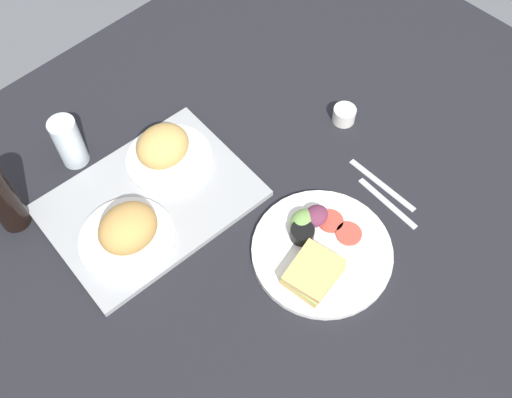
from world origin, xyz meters
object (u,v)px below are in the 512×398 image
at_px(bread_plate_far, 165,150).
at_px(knife, 382,185).
at_px(soda_bottle, 2,199).
at_px(espresso_cup, 344,115).
at_px(plate_with_salad, 319,250).
at_px(bread_plate_near, 128,232).
at_px(fork, 387,203).
at_px(drinking_glass, 69,142).
at_px(serving_tray, 150,201).

distance_m(bread_plate_far, knife, 0.51).
xyz_separation_m(soda_bottle, espresso_cup, (0.74, -0.32, -0.07)).
bearing_deg(plate_with_salad, bread_plate_near, 132.37).
xyz_separation_m(plate_with_salad, fork, (0.21, -0.02, -0.01)).
distance_m(bread_plate_near, espresso_cup, 0.60).
bearing_deg(plate_with_salad, fork, -6.64).
distance_m(drinking_glass, soda_bottle, 0.20).
bearing_deg(soda_bottle, drinking_glass, 13.86).
bearing_deg(drinking_glass, bread_plate_near, -99.34).
bearing_deg(fork, bread_plate_far, 37.44).
bearing_deg(drinking_glass, plate_with_salad, -68.46).
bearing_deg(knife, bread_plate_far, 39.98).
bearing_deg(drinking_glass, fork, -54.09).
height_order(plate_with_salad, fork, plate_with_salad).
height_order(bread_plate_far, espresso_cup, bread_plate_far).
xyz_separation_m(soda_bottle, fork, (0.63, -0.55, -0.09)).
xyz_separation_m(fork, knife, (0.03, 0.04, 0.00)).
bearing_deg(drinking_glass, soda_bottle, -166.14).
xyz_separation_m(bread_plate_near, espresso_cup, (0.59, -0.09, -0.04)).
bearing_deg(bread_plate_near, knife, -29.02).
bearing_deg(serving_tray, bread_plate_near, -149.83).
xyz_separation_m(plate_with_salad, drinking_glass, (-0.23, 0.57, 0.05)).
xyz_separation_m(serving_tray, plate_with_salad, (0.18, -0.35, 0.01)).
bearing_deg(bread_plate_near, espresso_cup, -8.70).
bearing_deg(bread_plate_far, espresso_cup, -26.60).
bearing_deg(bread_plate_near, fork, -33.95).
relative_size(serving_tray, fork, 2.65).
xyz_separation_m(serving_tray, knife, (0.41, -0.34, -0.01)).
distance_m(serving_tray, knife, 0.53).
relative_size(plate_with_salad, soda_bottle, 1.67).
height_order(serving_tray, plate_with_salad, plate_with_salad).
xyz_separation_m(plate_with_salad, knife, (0.24, 0.02, -0.01)).
distance_m(plate_with_salad, espresso_cup, 0.38).
bearing_deg(serving_tray, fork, -44.55).
bearing_deg(knife, drinking_glass, 40.72).
bearing_deg(bread_plate_near, bread_plate_far, 29.91).
bearing_deg(serving_tray, knife, -39.22).
xyz_separation_m(espresso_cup, knife, (-0.08, -0.19, -0.02)).
relative_size(serving_tray, drinking_glass, 3.38).
relative_size(bread_plate_near, espresso_cup, 3.69).
height_order(espresso_cup, knife, espresso_cup).
distance_m(bread_plate_near, knife, 0.58).
distance_m(bread_plate_far, plate_with_salad, 0.42).
xyz_separation_m(bread_plate_near, bread_plate_far, (0.19, 0.11, -0.00)).
bearing_deg(plate_with_salad, espresso_cup, 32.93).
distance_m(soda_bottle, knife, 0.84).
xyz_separation_m(plate_with_salad, soda_bottle, (-0.42, 0.53, 0.07)).
bearing_deg(knife, serving_tray, 51.80).
distance_m(fork, knife, 0.05).
distance_m(bread_plate_far, soda_bottle, 0.36).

